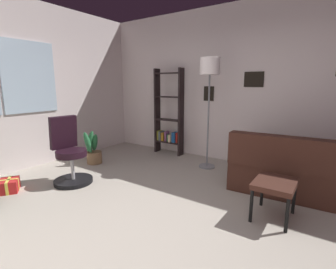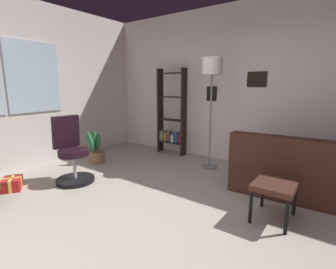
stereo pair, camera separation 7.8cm
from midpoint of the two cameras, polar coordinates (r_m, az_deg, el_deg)
ground_plane at (r=2.90m, az=3.84°, el=-19.90°), size 4.73×6.30×0.10m
wall_back_with_windows at (r=4.96m, az=-29.66°, el=9.80°), size 4.73×0.12×2.87m
wall_right_with_frames at (r=4.71m, az=20.18°, el=10.50°), size 0.12×6.30×2.87m
couch at (r=3.94m, az=31.90°, el=-7.63°), size 1.73×1.93×0.83m
footstool at (r=2.98m, az=24.09°, el=-11.03°), size 0.51×0.41×0.43m
gift_box_red at (r=4.16m, az=-31.76°, el=-9.63°), size 0.35×0.37×0.18m
office_chair at (r=4.01m, az=-20.70°, el=-4.77°), size 0.56×0.56×1.00m
bookshelf at (r=5.22m, az=1.18°, el=3.87°), size 0.18×0.64×1.78m
floor_lamp at (r=4.31m, az=10.62°, el=13.19°), size 0.34×0.34×1.90m
potted_plant at (r=4.88m, az=-15.97°, el=-3.27°), size 0.34×0.40×0.63m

